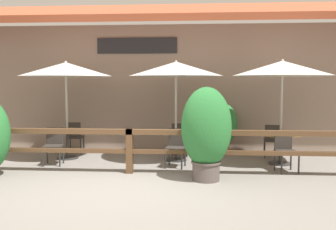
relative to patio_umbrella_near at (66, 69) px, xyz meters
name	(u,v)px	position (x,y,z in m)	size (l,w,h in m)	color
ground_plane	(120,186)	(1.86, -2.51, -2.27)	(60.00, 60.00, 0.00)	gray
building_facade	(147,75)	(1.86, 1.60, -0.11)	(14.28, 1.49, 4.23)	gray
patio_railing	(129,141)	(1.86, -1.46, -1.58)	(10.40, 0.14, 0.95)	brown
patio_umbrella_near	(66,69)	(0.00, 0.00, 0.00)	(2.32, 2.32, 2.49)	#B7B2A8
dining_table_near	(67,135)	(0.00, 0.00, -1.68)	(0.98, 0.98, 0.74)	brown
chair_near_streetside	(54,144)	(-0.08, -0.72, -1.78)	(0.47, 0.47, 0.87)	#332D28
chair_near_wallside	(75,136)	(-0.05, 0.72, -1.78)	(0.45, 0.45, 0.87)	#332D28
patio_umbrella_middle	(176,69)	(2.78, -0.05, 0.00)	(2.32, 2.32, 2.49)	#B7B2A8
dining_table_middle	(176,137)	(2.78, -0.05, -1.68)	(0.98, 0.98, 0.74)	brown
chair_middle_streetside	(176,146)	(2.82, -0.77, -1.78)	(0.49, 0.49, 0.87)	#332D28
chair_middle_wallside	(179,137)	(2.82, 0.68, -1.78)	(0.48, 0.48, 0.87)	#332D28
patio_umbrella_far	(282,68)	(5.30, -0.27, 0.00)	(2.32, 2.32, 2.49)	#B7B2A8
dining_table_far	(281,139)	(5.30, -0.27, -1.68)	(0.98, 0.98, 0.74)	brown
chair_far_streetside	(285,149)	(5.23, -1.04, -1.78)	(0.49, 0.49, 0.87)	#332D28
chair_far_wallside	(272,139)	(5.26, 0.49, -1.78)	(0.48, 0.48, 0.87)	#332D28
potted_plant_broad_leaf	(206,131)	(3.48, -1.93, -1.28)	(0.99, 0.89, 1.86)	#564C47
potted_plant_entrance_palm	(224,125)	(4.06, 1.04, -1.50)	(0.72, 0.65, 1.37)	#9E4C33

